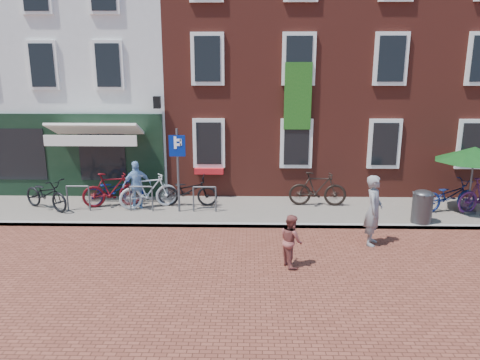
{
  "coord_description": "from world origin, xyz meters",
  "views": [
    {
      "loc": [
        1.93,
        -12.18,
        4.41
      ],
      "look_at": [
        1.64,
        0.04,
        1.42
      ],
      "focal_mm": 33.31,
      "sensor_mm": 36.0,
      "label": 1
    }
  ],
  "objects_px": {
    "litter_bin": "(422,205)",
    "boy": "(291,241)",
    "parking_sign": "(178,158)",
    "bicycle_5": "(318,189)",
    "cafe_person": "(137,185)",
    "bicycle_2": "(113,191)",
    "bicycle_3": "(149,191)",
    "bicycle_0": "(46,194)",
    "bicycle_4": "(188,191)",
    "woman": "(373,210)",
    "parasol": "(475,151)",
    "bicycle_1": "(112,190)",
    "bicycle_6": "(449,195)"
  },
  "relations": [
    {
      "from": "litter_bin",
      "to": "boy",
      "type": "distance_m",
      "value": 4.95
    },
    {
      "from": "parking_sign",
      "to": "bicycle_5",
      "type": "xyz_separation_m",
      "value": [
        4.44,
        0.75,
        -1.14
      ]
    },
    {
      "from": "cafe_person",
      "to": "bicycle_5",
      "type": "distance_m",
      "value": 5.85
    },
    {
      "from": "cafe_person",
      "to": "bicycle_5",
      "type": "xyz_separation_m",
      "value": [
        5.83,
        0.46,
        -0.21
      ]
    },
    {
      "from": "bicycle_2",
      "to": "bicycle_3",
      "type": "xyz_separation_m",
      "value": [
        1.22,
        -0.24,
        0.06
      ]
    },
    {
      "from": "boy",
      "to": "bicycle_5",
      "type": "bearing_deg",
      "value": -35.04
    },
    {
      "from": "bicycle_2",
      "to": "bicycle_0",
      "type": "bearing_deg",
      "value": 88.42
    },
    {
      "from": "bicycle_4",
      "to": "woman",
      "type": "bearing_deg",
      "value": -120.41
    },
    {
      "from": "parasol",
      "to": "bicycle_2",
      "type": "bearing_deg",
      "value": 177.55
    },
    {
      "from": "litter_bin",
      "to": "boy",
      "type": "xyz_separation_m",
      "value": [
        -4.05,
        -2.84,
        -0.02
      ]
    },
    {
      "from": "bicycle_0",
      "to": "bicycle_2",
      "type": "distance_m",
      "value": 2.08
    },
    {
      "from": "litter_bin",
      "to": "woman",
      "type": "relative_size",
      "value": 0.57
    },
    {
      "from": "bicycle_1",
      "to": "bicycle_2",
      "type": "distance_m",
      "value": 0.12
    },
    {
      "from": "bicycle_1",
      "to": "bicycle_3",
      "type": "relative_size",
      "value": 1.0
    },
    {
      "from": "boy",
      "to": "cafe_person",
      "type": "relative_size",
      "value": 0.8
    },
    {
      "from": "parasol",
      "to": "bicycle_0",
      "type": "distance_m",
      "value": 13.4
    },
    {
      "from": "woman",
      "to": "bicycle_3",
      "type": "height_order",
      "value": "woman"
    },
    {
      "from": "cafe_person",
      "to": "bicycle_3",
      "type": "height_order",
      "value": "cafe_person"
    },
    {
      "from": "boy",
      "to": "cafe_person",
      "type": "bearing_deg",
      "value": 29.18
    },
    {
      "from": "bicycle_2",
      "to": "bicycle_6",
      "type": "height_order",
      "value": "same"
    },
    {
      "from": "bicycle_0",
      "to": "bicycle_2",
      "type": "height_order",
      "value": "same"
    },
    {
      "from": "bicycle_3",
      "to": "bicycle_5",
      "type": "distance_m",
      "value": 5.49
    },
    {
      "from": "bicycle_3",
      "to": "bicycle_4",
      "type": "distance_m",
      "value": 1.25
    },
    {
      "from": "bicycle_1",
      "to": "bicycle_0",
      "type": "bearing_deg",
      "value": 84.94
    },
    {
      "from": "cafe_person",
      "to": "bicycle_4",
      "type": "distance_m",
      "value": 1.63
    },
    {
      "from": "bicycle_3",
      "to": "bicycle_5",
      "type": "bearing_deg",
      "value": -108.43
    },
    {
      "from": "bicycle_6",
      "to": "parasol",
      "type": "bearing_deg",
      "value": -121.06
    },
    {
      "from": "woman",
      "to": "parking_sign",
      "type": "bearing_deg",
      "value": 87.49
    },
    {
      "from": "parking_sign",
      "to": "bicycle_5",
      "type": "distance_m",
      "value": 4.65
    },
    {
      "from": "woman",
      "to": "bicycle_3",
      "type": "distance_m",
      "value": 7.0
    },
    {
      "from": "woman",
      "to": "cafe_person",
      "type": "distance_m",
      "value": 7.3
    },
    {
      "from": "bicycle_6",
      "to": "bicycle_3",
      "type": "bearing_deg",
      "value": 73.45
    },
    {
      "from": "parking_sign",
      "to": "bicycle_1",
      "type": "height_order",
      "value": "parking_sign"
    },
    {
      "from": "parasol",
      "to": "woman",
      "type": "distance_m",
      "value": 4.52
    },
    {
      "from": "cafe_person",
      "to": "woman",
      "type": "bearing_deg",
      "value": 131.04
    },
    {
      "from": "bicycle_0",
      "to": "woman",
      "type": "bearing_deg",
      "value": -75.09
    },
    {
      "from": "bicycle_5",
      "to": "bicycle_6",
      "type": "relative_size",
      "value": 0.97
    },
    {
      "from": "parking_sign",
      "to": "bicycle_0",
      "type": "relative_size",
      "value": 1.36
    },
    {
      "from": "bicycle_1",
      "to": "boy",
      "type": "bearing_deg",
      "value": -142.85
    },
    {
      "from": "bicycle_1",
      "to": "bicycle_5",
      "type": "relative_size",
      "value": 1.0
    },
    {
      "from": "bicycle_4",
      "to": "bicycle_5",
      "type": "relative_size",
      "value": 1.03
    },
    {
      "from": "bicycle_1",
      "to": "cafe_person",
      "type": "bearing_deg",
      "value": -117.61
    },
    {
      "from": "parking_sign",
      "to": "bicycle_2",
      "type": "distance_m",
      "value": 2.62
    },
    {
      "from": "parasol",
      "to": "bicycle_0",
      "type": "height_order",
      "value": "parasol"
    },
    {
      "from": "parking_sign",
      "to": "woman",
      "type": "xyz_separation_m",
      "value": [
        5.42,
        -2.34,
        -0.89
      ]
    },
    {
      "from": "parking_sign",
      "to": "parasol",
      "type": "bearing_deg",
      "value": 0.7
    },
    {
      "from": "parasol",
      "to": "boy",
      "type": "bearing_deg",
      "value": -146.74
    },
    {
      "from": "bicycle_5",
      "to": "bicycle_2",
      "type": "bearing_deg",
      "value": 93.74
    },
    {
      "from": "bicycle_4",
      "to": "parking_sign",
      "type": "bearing_deg",
      "value": 162.19
    },
    {
      "from": "bicycle_3",
      "to": "bicycle_4",
      "type": "height_order",
      "value": "bicycle_3"
    }
  ]
}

